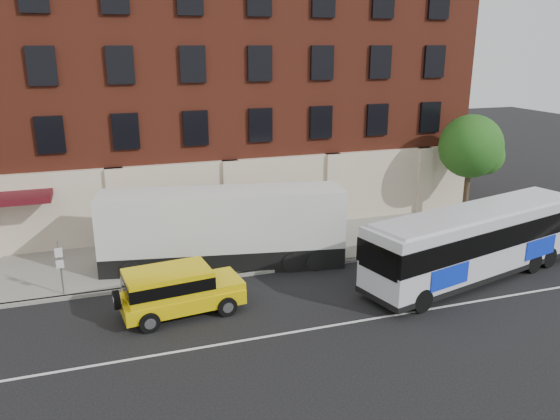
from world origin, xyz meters
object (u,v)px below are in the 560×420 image
object	(u,v)px
shipping_container	(223,230)
sign_pole	(60,266)
yellow_suv	(176,289)
city_bus	(477,240)
street_tree	(471,149)

from	to	relation	value
shipping_container	sign_pole	bearing A→B (deg)	-170.21
yellow_suv	shipping_container	world-z (taller)	shipping_container
sign_pole	city_bus	xyz separation A→B (m)	(17.52, -3.53, 0.33)
yellow_suv	sign_pole	bearing A→B (deg)	145.99
city_bus	street_tree	bearing A→B (deg)	56.63
sign_pole	yellow_suv	distance (m)	5.17
sign_pole	shipping_container	size ratio (longest dim) A/B	0.22
street_tree	shipping_container	xyz separation A→B (m)	(-14.97, -2.12, -2.57)
city_bus	shipping_container	world-z (taller)	shipping_container
shipping_container	yellow_suv	bearing A→B (deg)	-124.34
sign_pole	shipping_container	bearing A→B (deg)	9.79
street_tree	city_bus	xyz separation A→B (m)	(-4.52, -6.86, -2.62)
city_bus	shipping_container	xyz separation A→B (m)	(-10.45, 4.75, 0.06)
sign_pole	city_bus	size ratio (longest dim) A/B	0.21
street_tree	yellow_suv	size ratio (longest dim) A/B	1.23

